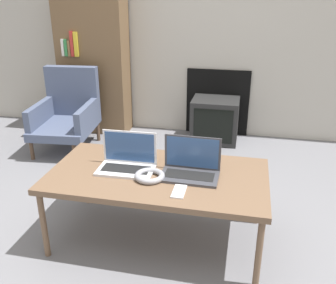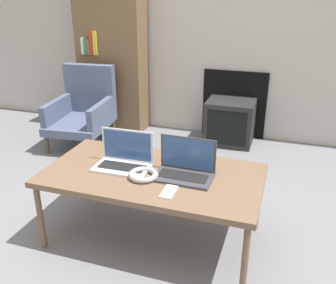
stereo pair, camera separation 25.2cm
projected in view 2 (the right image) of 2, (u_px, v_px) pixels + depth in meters
name	position (u px, v px, depth m)	size (l,w,h in m)	color
ground_plane	(143.00, 255.00, 2.30)	(14.00, 14.00, 0.00)	slate
wall_back	(223.00, 12.00, 3.75)	(7.00, 0.08, 2.60)	#ADA89E
table	(153.00, 177.00, 2.30)	(1.33, 0.70, 0.48)	brown
laptop_left	(124.00, 159.00, 2.35)	(0.35, 0.21, 0.23)	silver
laptop_right	(185.00, 168.00, 2.23)	(0.35, 0.21, 0.23)	#38383D
headphones	(143.00, 175.00, 2.22)	(0.18, 0.18, 0.04)	gray
phone	(169.00, 192.00, 2.07)	(0.07, 0.15, 0.01)	silver
tv	(230.00, 122.00, 3.89)	(0.48, 0.41, 0.45)	black
armchair	(84.00, 108.00, 3.85)	(0.60, 0.73, 0.79)	#47516B
bookshelf	(112.00, 60.00, 4.11)	(0.73, 0.32, 1.55)	brown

